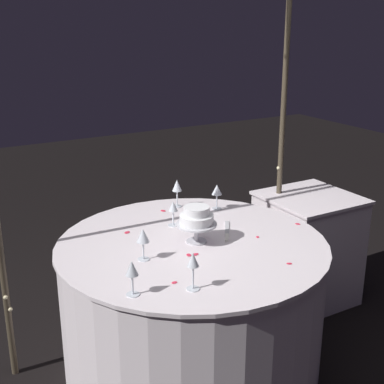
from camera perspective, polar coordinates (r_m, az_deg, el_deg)
The scene contains 22 objects.
ground_plane at distance 3.25m, azimuth 0.00°, elevation -17.61°, with size 12.00×12.00×0.00m, color black.
decorative_arch at distance 3.01m, azimuth -3.90°, elevation 10.50°, with size 1.88×0.06×2.36m.
main_table at distance 3.04m, azimuth 0.00°, elevation -11.89°, with size 1.46×1.46×0.75m.
side_table at distance 3.78m, azimuth 12.21°, elevation -5.88°, with size 0.59×0.59×0.76m.
tiered_cake at distance 2.83m, azimuth 0.48°, elevation -2.85°, with size 0.22×0.22×0.20m.
wine_glass_0 at distance 3.06m, azimuth -2.05°, elevation -1.73°, with size 0.06×0.06×0.15m.
wine_glass_1 at distance 3.32m, azimuth 2.68°, elevation 0.13°, with size 0.06×0.06×0.16m.
wine_glass_2 at distance 2.35m, azimuth 0.11°, elevation -7.55°, with size 0.06×0.06×0.18m.
wine_glass_3 at distance 2.64m, azimuth -5.28°, elevation -4.78°, with size 0.07×0.07×0.17m.
wine_glass_4 at distance 2.32m, azimuth -6.45°, elevation -8.32°, with size 0.06×0.06×0.16m.
wine_glass_5 at distance 3.36m, azimuth -1.62°, elevation 0.57°, with size 0.06×0.06×0.18m.
cake_knife at distance 3.00m, azimuth 3.77°, elevation -4.31°, with size 0.18×0.26×0.01m.
rose_petal_0 at distance 2.73m, azimuth 0.37°, elevation -6.69°, with size 0.04×0.03×0.00m, color #E02D47.
rose_petal_1 at distance 2.96m, azimuth 7.04°, elevation -4.80°, with size 0.03×0.02×0.00m, color #E02D47.
rose_petal_2 at distance 2.91m, azimuth -5.22°, elevation -5.17°, with size 0.04×0.03×0.00m, color #E02D47.
rose_petal_3 at distance 3.17m, azimuth 11.27°, elevation -3.37°, with size 0.03×0.02×0.00m, color #E02D47.
rose_petal_4 at distance 2.72m, azimuth -0.35°, elevation -6.76°, with size 0.03×0.02×0.00m, color #E02D47.
rose_petal_5 at distance 3.33m, azimuth -3.10°, elevation -2.02°, with size 0.04×0.03×0.00m, color #E02D47.
rose_petal_6 at distance 3.02m, azimuth -6.96°, elevation -4.32°, with size 0.04×0.03×0.00m, color #E02D47.
rose_petal_7 at distance 2.68m, azimuth 10.38°, elevation -7.55°, with size 0.03×0.02×0.00m, color #E02D47.
rose_petal_8 at distance 3.32m, azimuth 1.03°, elevation -2.05°, with size 0.04×0.03×0.00m, color #E02D47.
rose_petal_9 at distance 2.46m, azimuth -1.90°, elevation -9.66°, with size 0.03×0.02×0.00m, color #E02D47.
Camera 1 is at (-1.31, -2.28, 1.91)m, focal length 49.78 mm.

